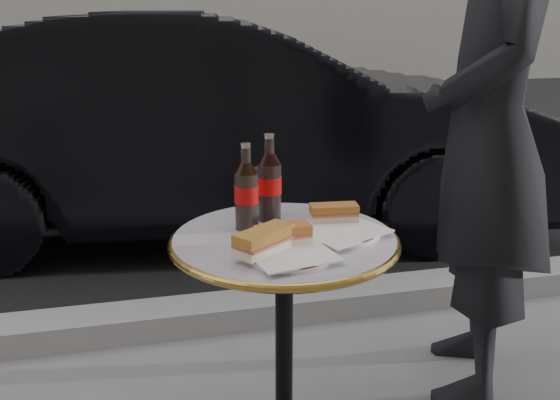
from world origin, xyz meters
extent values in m
cube|color=black|center=(0.00, 5.00, 0.00)|extent=(40.00, 8.00, 0.00)
cube|color=gray|center=(0.00, 0.90, 0.05)|extent=(40.00, 0.20, 0.12)
cylinder|color=white|center=(-0.02, -0.15, 0.74)|extent=(0.21, 0.21, 0.01)
cylinder|color=white|center=(0.15, -0.02, 0.74)|extent=(0.28, 0.28, 0.01)
cube|color=#AD722C|center=(-0.08, -0.13, 0.77)|extent=(0.18, 0.15, 0.06)
cube|color=#AB612B|center=(-0.03, -0.09, 0.77)|extent=(0.15, 0.08, 0.05)
cube|color=#A7652A|center=(0.16, 0.05, 0.77)|extent=(0.14, 0.08, 0.05)
cylinder|color=black|center=(-0.01, 0.17, 0.81)|extent=(0.10, 0.10, 0.15)
imported|color=black|center=(0.13, 2.13, 0.65)|extent=(1.85, 4.08, 1.29)
imported|color=black|center=(0.76, 0.27, 0.93)|extent=(0.67, 0.79, 1.85)
camera|label=1|loc=(-0.38, -1.53, 1.33)|focal=40.00mm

